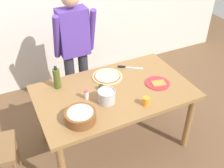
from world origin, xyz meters
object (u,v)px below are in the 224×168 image
Objects in this scene: dining_table at (114,97)px; steel_pot at (107,96)px; popcorn_bowl at (80,115)px; salt_shaker at (86,94)px; pizza_raw_on_board at (107,76)px; cup_orange at (146,101)px; plate_with_slice at (158,83)px; chef_knife at (127,67)px; avocado at (101,87)px; olive_oil_bottle at (57,78)px; person_cook at (75,47)px.

steel_pot reaches higher than dining_table.
popcorn_bowl reaches higher than salt_shaker.
pizza_raw_on_board is 3.89× the size of cup_orange.
steel_pot is (-0.19, -0.38, 0.06)m from pizza_raw_on_board.
chef_knife is (-0.14, 0.42, -0.00)m from plate_with_slice.
salt_shaker is (-0.16, 0.13, -0.01)m from steel_pot.
avocado reaches higher than plate_with_slice.
salt_shaker is at bearing -56.25° from olive_oil_bottle.
person_cook reaches higher than dining_table.
cup_orange is at bearing -32.83° from steel_pot.
pizza_raw_on_board is 0.43m from steel_pot.
chef_knife is (0.29, 0.07, -0.00)m from pizza_raw_on_board.
plate_with_slice is at bearing -16.06° from avocado.
avocado is (-0.29, 0.41, -0.01)m from cup_orange.
pizza_raw_on_board is at bearing -165.97° from chef_knife.
person_cook reaches higher than chef_knife.
cup_orange is (0.13, -0.59, 0.03)m from pizza_raw_on_board.
popcorn_bowl is at bearing -149.84° from dining_table.
popcorn_bowl is at bearing -143.09° from chef_knife.
olive_oil_bottle is (-0.36, -0.45, -0.07)m from person_cook.
steel_pot is at bearing -136.21° from chef_knife.
pizza_raw_on_board is 0.73m from popcorn_bowl.
popcorn_bowl is at bearing -107.22° from person_cook.
pizza_raw_on_board is 4.72× the size of avocado.
plate_with_slice is 0.62m from steel_pot.
salt_shaker is (-0.48, 0.34, 0.01)m from cup_orange.
plate_with_slice is 0.78m from salt_shaker.
cup_orange is at bearing -77.35° from pizza_raw_on_board.
salt_shaker is at bearing -101.65° from person_cook.
dining_table is 0.99× the size of person_cook.
pizza_raw_on_board is 1.18× the size of popcorn_bowl.
chef_knife is at bearing 76.69° from cup_orange.
olive_oil_bottle is at bearing 129.56° from steel_pot.
avocado is at bearing 80.78° from steel_pot.
dining_table is at bearing 30.16° from popcorn_bowl.
cup_orange reaches higher than pizza_raw_on_board.
olive_oil_bottle is 1.48× the size of steel_pot.
salt_shaker is (-0.34, -0.25, 0.04)m from pizza_raw_on_board.
chef_knife is (0.63, 0.32, -0.05)m from salt_shaker.
dining_table is 6.25× the size of olive_oil_bottle.
salt_shaker is at bearing -152.93° from chef_knife.
pizza_raw_on_board is at bearing 46.04° from popcorn_bowl.
steel_pot is at bearing -50.44° from olive_oil_bottle.
popcorn_bowl reaches higher than cup_orange.
dining_table is 0.33m from salt_shaker.
plate_with_slice is 0.61m from avocado.
pizza_raw_on_board is 0.55m from plate_with_slice.
popcorn_bowl reaches higher than plate_with_slice.
pizza_raw_on_board is 3.12× the size of salt_shaker.
person_cook is 19.06× the size of cup_orange.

